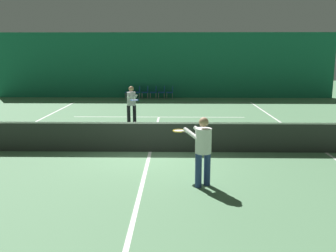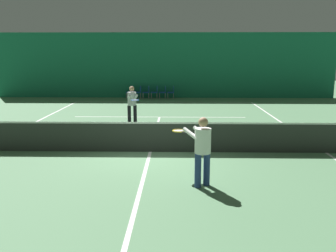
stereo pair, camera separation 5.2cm
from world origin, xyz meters
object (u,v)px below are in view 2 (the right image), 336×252
(player_near, at_px, (202,146))
(courtside_chair_2, at_px, (147,91))
(courtside_chair_3, at_px, (155,91))
(player_far, at_px, (132,102))
(courtside_chair_4, at_px, (164,91))
(courtside_chair_1, at_px, (139,91))
(tennis_net, at_px, (150,136))
(courtside_chair_0, at_px, (131,91))
(courtside_chair_5, at_px, (172,91))

(player_near, relative_size, courtside_chair_2, 1.95)
(courtside_chair_3, bearing_deg, player_far, -3.14)
(courtside_chair_3, relative_size, courtside_chair_4, 1.00)
(player_far, bearing_deg, courtside_chair_1, 169.75)
(player_near, height_order, player_far, player_near)
(tennis_net, distance_m, player_far, 4.86)
(courtside_chair_0, bearing_deg, player_far, 7.44)
(courtside_chair_1, xyz_separation_m, courtside_chair_5, (2.23, 0.00, 0.00))
(player_near, bearing_deg, courtside_chair_1, -23.11)
(tennis_net, distance_m, courtside_chair_5, 13.72)
(courtside_chair_4, bearing_deg, tennis_net, 0.25)
(courtside_chair_1, bearing_deg, courtside_chair_4, 90.00)
(tennis_net, relative_size, courtside_chair_4, 14.29)
(tennis_net, xyz_separation_m, courtside_chair_0, (-2.29, 13.71, -0.03))
(player_far, height_order, courtside_chair_5, player_far)
(tennis_net, distance_m, courtside_chair_0, 13.90)
(courtside_chair_1, bearing_deg, courtside_chair_3, 90.00)
(player_far, relative_size, courtside_chair_4, 1.95)
(tennis_net, distance_m, courtside_chair_2, 13.76)
(courtside_chair_5, bearing_deg, courtside_chair_0, -90.00)
(player_near, bearing_deg, courtside_chair_5, -30.62)
(tennis_net, relative_size, courtside_chair_1, 14.29)
(player_far, distance_m, courtside_chair_0, 9.09)
(courtside_chair_2, xyz_separation_m, courtside_chair_3, (0.56, 0.00, 0.00))
(player_far, distance_m, courtside_chair_2, 9.02)
(player_near, bearing_deg, courtside_chair_4, -28.72)
(courtside_chair_5, bearing_deg, tennis_net, -2.07)
(tennis_net, xyz_separation_m, player_near, (1.40, -3.01, 0.44))
(courtside_chair_0, relative_size, courtside_chair_3, 1.00)
(courtside_chair_0, height_order, courtside_chair_3, same)
(courtside_chair_3, distance_m, courtside_chair_4, 0.56)
(player_far, bearing_deg, courtside_chair_4, 159.15)
(tennis_net, xyz_separation_m, courtside_chair_5, (0.50, 13.71, -0.03))
(player_near, xyz_separation_m, courtside_chair_3, (-2.02, 16.72, -0.47))
(tennis_net, bearing_deg, courtside_chair_3, 92.58)
(courtside_chair_1, bearing_deg, courtside_chair_5, 90.00)
(player_far, xyz_separation_m, courtside_chair_0, (-1.18, 9.00, -0.47))
(courtside_chair_4, bearing_deg, courtside_chair_3, -90.00)
(player_near, xyz_separation_m, courtside_chair_0, (-3.69, 16.72, -0.47))
(courtside_chair_5, bearing_deg, courtside_chair_3, -90.00)
(tennis_net, relative_size, player_near, 7.32)
(courtside_chair_2, height_order, courtside_chair_3, same)
(courtside_chair_0, distance_m, courtside_chair_5, 2.78)
(player_far, distance_m, courtside_chair_3, 9.03)
(courtside_chair_2, xyz_separation_m, courtside_chair_4, (1.11, 0.00, 0.00))
(courtside_chair_0, height_order, courtside_chair_4, same)
(player_near, height_order, courtside_chair_3, player_near)
(courtside_chair_0, height_order, courtside_chair_5, same)
(courtside_chair_1, bearing_deg, courtside_chair_2, 90.00)
(player_near, distance_m, courtside_chair_1, 17.02)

